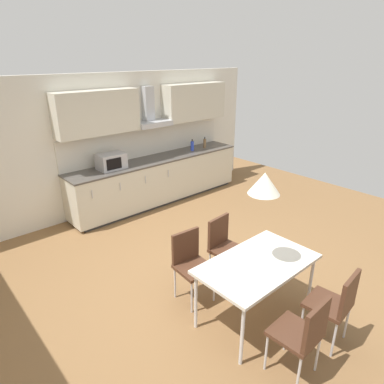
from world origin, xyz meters
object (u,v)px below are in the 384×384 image
Objects in this scene: chair_far_left at (190,259)px; pendant_lamp at (264,183)px; chair_far_right at (224,243)px; microwave at (111,161)px; dining_table at (257,266)px; bottle_brown at (205,143)px; chair_near_right at (337,301)px; chair_near_left at (304,331)px; bottle_blue at (192,146)px.

pendant_lamp is at bearing -69.17° from chair_far_left.
chair_far_right is 2.72× the size of pendant_lamp.
microwave is 3.50m from dining_table.
bottle_brown is 0.27× the size of chair_far_right.
dining_table is 0.84m from chair_near_right.
chair_far_left is at bearing 179.99° from chair_far_right.
chair_near_left is 2.72× the size of pendant_lamp.
chair_near_right is at bearing -113.34° from bottle_blue.
chair_near_right and chair_far_left have the same top height.
chair_far_right is at bearing -0.01° from chair_far_left.
dining_table is at bearing -121.61° from bottle_blue.
microwave is at bearing 83.24° from chair_near_left.
pendant_lamp is (0.29, -0.77, 1.12)m from chair_far_left.
chair_far_right is at bearing 69.24° from dining_table.
pendant_lamp is at bearing -110.76° from chair_far_right.
dining_table is 1.52× the size of chair_near_left.
pendant_lamp is at bearing 111.75° from chair_near_right.
bottle_brown is 5.08m from chair_near_left.
chair_near_left is at bearing -123.44° from bottle_brown.
chair_near_right is at bearing 0.03° from chair_near_left.
pendant_lamp reaches higher than chair_near_left.
chair_far_right is at bearing -124.32° from bottle_blue.
chair_far_right is at bearing 69.09° from chair_near_left.
pendant_lamp is (0.30, 0.77, 1.12)m from chair_near_left.
dining_table is 1.52× the size of chair_near_right.
chair_near_right is (-2.19, -4.22, -0.48)m from bottle_brown.
microwave is 2.80m from chair_far_left.
chair_far_left is 2.72× the size of pendant_lamp.
bottle_blue is 0.28× the size of chair_near_right.
bottle_brown is at bearing 56.56° from chair_near_left.
bottle_blue reaches higher than bottle_brown.
dining_table is (-2.13, -3.46, -0.32)m from bottle_blue.
chair_far_left is at bearing -100.44° from microwave.
dining_table is at bearing -110.76° from chair_far_right.
dining_table is at bearing -93.41° from microwave.
chair_far_left is (-0.60, 1.53, 0.00)m from chair_near_right.
chair_far_right is 1.00× the size of chair_near_left.
microwave is 0.36× the size of dining_table.
microwave reaches higher than chair_near_left.
pendant_lamp reaches higher than chair_near_right.
bottle_blue reaches higher than chair_near_right.
bottle_brown is (2.29, -0.02, -0.04)m from microwave.
microwave is 1.99× the size of bottle_blue.
chair_near_right is 2.72× the size of pendant_lamp.
bottle_brown is 4.28m from dining_table.
chair_near_right is 0.60m from chair_near_left.
bottle_brown is 4.78m from chair_near_right.
bottle_blue is at bearing 66.66° from chair_near_right.
pendant_lamp reaches higher than chair_far_left.
dining_table is 1.52× the size of chair_far_left.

